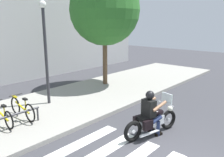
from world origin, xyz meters
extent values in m
cube|color=gray|center=(0.00, 5.29, 0.07)|extent=(24.00, 4.40, 0.15)
cube|color=white|center=(-0.64, 1.60, 0.00)|extent=(2.80, 0.40, 0.01)
cube|color=white|center=(-0.64, 2.40, 0.00)|extent=(2.80, 0.40, 0.01)
torus|color=black|center=(1.90, 0.98, 0.32)|extent=(0.65, 0.27, 0.64)
cylinder|color=silver|center=(1.90, 0.98, 0.32)|extent=(0.14, 0.13, 0.12)
torus|color=black|center=(0.46, 1.34, 0.32)|extent=(0.65, 0.27, 0.64)
cylinder|color=silver|center=(0.46, 1.34, 0.32)|extent=(0.14, 0.13, 0.12)
cube|color=silver|center=(1.18, 1.16, 0.46)|extent=(0.86, 0.47, 0.28)
ellipsoid|color=black|center=(1.37, 1.11, 0.68)|extent=(0.57, 0.40, 0.22)
cube|color=black|center=(0.98, 1.21, 0.61)|extent=(0.61, 0.41, 0.10)
cube|color=black|center=(0.87, 1.46, 0.50)|extent=(0.34, 0.19, 0.28)
cube|color=black|center=(0.77, 1.03, 0.50)|extent=(0.34, 0.19, 0.28)
cylinder|color=silver|center=(1.75, 1.01, 0.89)|extent=(0.18, 0.61, 0.03)
sphere|color=white|center=(1.94, 0.96, 0.69)|extent=(0.18, 0.18, 0.18)
cube|color=silver|center=(1.78, 1.01, 1.07)|extent=(0.14, 0.40, 0.32)
cylinder|color=silver|center=(0.89, 1.04, 0.19)|extent=(0.73, 0.26, 0.08)
cube|color=black|center=(1.03, 1.20, 0.91)|extent=(0.35, 0.45, 0.52)
sphere|color=black|center=(1.06, 1.19, 1.31)|extent=(0.26, 0.26, 0.26)
cylinder|color=#9E7051|center=(1.31, 1.35, 0.99)|extent=(0.53, 0.21, 0.26)
cylinder|color=#9E7051|center=(1.20, 0.93, 0.99)|extent=(0.53, 0.21, 0.26)
cylinder|color=#1E284C|center=(1.22, 1.31, 0.55)|extent=(0.46, 0.24, 0.24)
cylinder|color=#1E284C|center=(1.33, 1.28, 0.24)|extent=(0.11, 0.11, 0.47)
cube|color=black|center=(1.37, 1.27, 0.04)|extent=(0.26, 0.16, 0.08)
cylinder|color=#1E284C|center=(1.14, 1.00, 0.55)|extent=(0.46, 0.24, 0.24)
cylinder|color=#1E284C|center=(1.25, 0.97, 0.24)|extent=(0.11, 0.11, 0.47)
cube|color=black|center=(1.29, 0.96, 0.04)|extent=(0.26, 0.16, 0.08)
torus|color=black|center=(-1.70, 4.49, 0.46)|extent=(0.06, 0.61, 0.61)
cylinder|color=gold|center=(-1.69, 5.02, 0.52)|extent=(0.08, 0.94, 0.26)
cylinder|color=gold|center=(-1.70, 4.75, 0.68)|extent=(0.04, 0.04, 0.37)
cube|color=black|center=(-1.70, 4.75, 0.86)|extent=(0.10, 0.20, 0.06)
torus|color=black|center=(-0.97, 5.53, 0.48)|extent=(0.06, 0.64, 0.64)
torus|color=black|center=(-0.99, 4.50, 0.48)|extent=(0.06, 0.64, 0.64)
cylinder|color=gold|center=(-0.98, 5.02, 0.54)|extent=(0.08, 0.92, 0.25)
cylinder|color=gold|center=(-0.99, 4.76, 0.71)|extent=(0.04, 0.04, 0.39)
cube|color=black|center=(-0.99, 4.76, 0.90)|extent=(0.10, 0.20, 0.06)
cylinder|color=black|center=(-0.97, 5.43, 0.90)|extent=(0.48, 0.04, 0.03)
cube|color=gold|center=(-0.97, 5.53, 0.83)|extent=(0.08, 0.28, 0.04)
cylinder|color=#333338|center=(-0.73, 4.47, 0.38)|extent=(0.06, 0.06, 0.45)
cylinder|color=#2D2D33|center=(0.52, 5.69, 1.97)|extent=(0.12, 0.12, 3.94)
sphere|color=white|center=(0.52, 5.69, 4.06)|extent=(0.28, 0.28, 0.28)
cylinder|color=brown|center=(4.35, 6.09, 1.38)|extent=(0.25, 0.25, 2.75)
sphere|color=#2D6B28|center=(4.35, 6.09, 4.01)|extent=(3.59, 3.59, 3.59)
camera|label=1|loc=(-4.55, -2.27, 3.39)|focal=37.05mm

